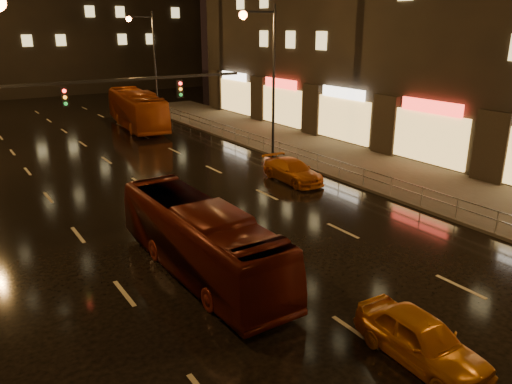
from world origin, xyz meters
The scene contains 8 objects.
ground centered at (0.00, 20.00, 0.00)m, with size 140.00×140.00×0.00m, color black.
sidewalk_right centered at (13.50, 15.00, 0.07)m, with size 7.00×70.00×0.15m, color #38332D.
traffic_signal centered at (-5.06, 20.00, 4.74)m, with size 15.31×0.32×6.20m.
railing_right centered at (10.20, 18.00, 0.90)m, with size 0.05×56.00×1.00m.
bus_red centered at (-2.08, 9.97, 1.34)m, with size 2.26×9.66×2.69m, color #52140B.
bus_curb centered at (6.00, 38.04, 1.63)m, with size 2.73×11.68×3.25m, color #A44110.
taxi_near centered at (0.50, 2.10, 0.68)m, with size 1.60×3.97×1.35m, color orange.
taxi_far centered at (7.67, 17.21, 0.64)m, with size 1.79×4.40×1.28m, color #B85811.
Camera 1 is at (-9.47, -5.04, 8.64)m, focal length 35.00 mm.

